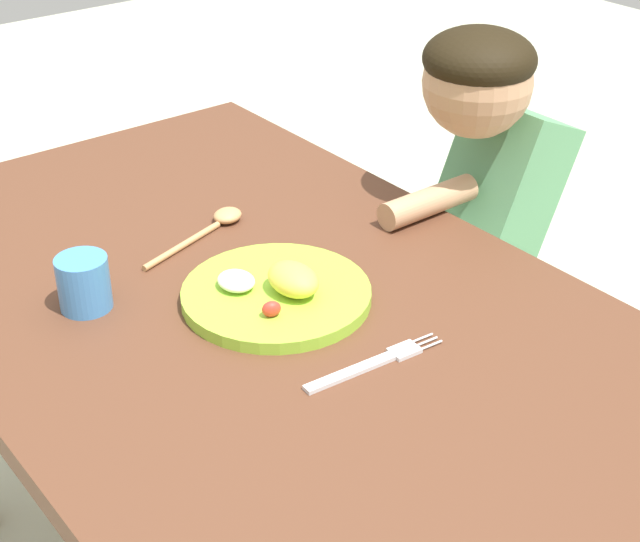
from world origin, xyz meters
TOP-DOWN VIEW (x-y plane):
  - dining_table at (0.00, 0.00)m, footprint 1.33×0.81m
  - plate at (0.04, 0.02)m, footprint 0.27×0.27m
  - fork at (0.24, 0.03)m, footprint 0.04×0.21m
  - spoon at (-0.20, 0.07)m, footprint 0.09×0.22m
  - drinking_cup at (-0.11, -0.20)m, footprint 0.07×0.07m
  - person at (-0.02, 0.54)m, footprint 0.18×0.38m

SIDE VIEW (x-z plane):
  - person at x=-0.02m, z-range 0.08..1.11m
  - dining_table at x=0.00m, z-range 0.29..1.02m
  - fork at x=0.24m, z-range 0.73..0.73m
  - spoon at x=-0.20m, z-range 0.73..0.75m
  - plate at x=0.04m, z-range 0.71..0.77m
  - drinking_cup at x=-0.11m, z-range 0.73..0.81m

